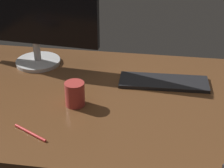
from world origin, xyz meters
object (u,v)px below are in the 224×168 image
(keyboard, at_px, (164,82))
(pen, at_px, (30,133))
(monitor, at_px, (33,11))
(coffee_mug, at_px, (75,94))

(keyboard, bearing_deg, pen, -137.74)
(monitor, bearing_deg, pen, -68.84)
(monitor, xyz_separation_m, keyboard, (0.57, -0.10, -0.24))
(monitor, relative_size, pen, 4.03)
(monitor, relative_size, keyboard, 1.60)
(coffee_mug, bearing_deg, monitor, 128.39)
(coffee_mug, distance_m, pen, 0.23)
(keyboard, bearing_deg, coffee_mug, -148.22)
(monitor, xyz_separation_m, coffee_mug, (0.25, -0.32, -0.20))
(keyboard, xyz_separation_m, pen, (-0.42, -0.41, -0.00))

